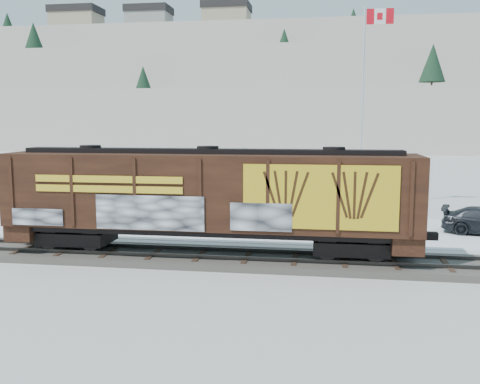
% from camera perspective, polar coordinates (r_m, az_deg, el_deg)
% --- Properties ---
extents(ground, '(500.00, 500.00, 0.00)m').
position_cam_1_polar(ground, '(22.57, 5.88, -7.66)').
color(ground, white).
rests_on(ground, ground).
extents(rail_track, '(50.00, 3.40, 0.43)m').
position_cam_1_polar(rail_track, '(22.53, 5.89, -7.30)').
color(rail_track, '#59544C').
rests_on(rail_track, ground).
extents(parking_strip, '(40.00, 8.00, 0.03)m').
position_cam_1_polar(parking_strip, '(29.87, 6.64, -3.88)').
color(parking_strip, white).
rests_on(parking_strip, ground).
extents(hillside, '(360.00, 110.00, 93.00)m').
position_cam_1_polar(hillside, '(161.78, 8.57, 10.47)').
color(hillside, white).
rests_on(hillside, ground).
extents(hopper_railcar, '(17.22, 3.06, 4.35)m').
position_cam_1_polar(hopper_railcar, '(22.47, -3.41, -0.27)').
color(hopper_railcar, black).
rests_on(hopper_railcar, rail_track).
extents(flagpole, '(2.30, 0.90, 13.41)m').
position_cam_1_polar(flagpole, '(37.13, 12.98, 6.11)').
color(flagpole, silver).
rests_on(flagpole, ground).
extents(car_silver, '(5.04, 3.62, 1.59)m').
position_cam_1_polar(car_silver, '(30.47, 4.30, -2.07)').
color(car_silver, silver).
rests_on(car_silver, parking_strip).
extents(car_white, '(4.99, 2.91, 1.56)m').
position_cam_1_polar(car_white, '(28.71, 3.23, -2.69)').
color(car_white, silver).
rests_on(car_white, parking_strip).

